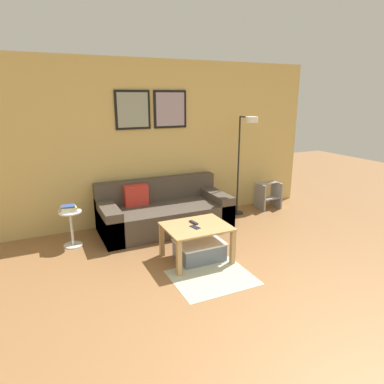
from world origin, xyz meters
name	(u,v)px	position (x,y,z in m)	size (l,w,h in m)	color
ground_plane	(312,356)	(0.00, 0.00, 0.00)	(16.00, 16.00, 0.00)	olive
wall_back	(158,142)	(0.00, 3.57, 1.29)	(5.60, 0.09, 2.55)	#D6B76B
area_rug	(212,277)	(-0.14, 1.42, 0.00)	(0.91, 0.76, 0.01)	#B2B79E
couch	(164,212)	(-0.10, 3.09, 0.26)	(1.97, 0.91, 0.74)	#4C4238
coffee_table	(196,232)	(-0.10, 1.91, 0.36)	(0.79, 0.64, 0.45)	tan
storage_bin	(199,250)	(-0.06, 1.92, 0.12)	(0.58, 0.46, 0.23)	slate
floor_lamp	(246,148)	(1.31, 3.00, 1.19)	(0.22, 0.54, 1.69)	black
side_table	(71,225)	(-1.47, 3.00, 0.30)	(0.30, 0.30, 0.50)	white
book_stack	(68,209)	(-1.49, 3.00, 0.54)	(0.24, 0.18, 0.08)	silver
remote_control	(194,223)	(-0.10, 2.00, 0.46)	(0.04, 0.15, 0.02)	#232328
cell_phone	(195,227)	(-0.15, 1.86, 0.46)	(0.07, 0.14, 0.01)	#1E2338
step_stool	(268,195)	(2.00, 3.22, 0.25)	(0.40, 0.32, 0.47)	#99999E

